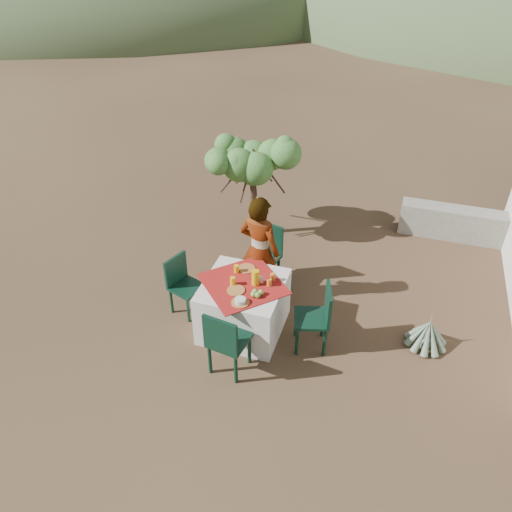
% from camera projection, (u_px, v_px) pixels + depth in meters
% --- Properties ---
extents(ground, '(160.00, 160.00, 0.00)m').
position_uv_depth(ground, '(204.00, 327.00, 6.79)').
color(ground, '#382319').
rests_on(ground, ground).
extents(table, '(1.30, 1.30, 0.76)m').
position_uv_depth(table, '(243.00, 306.00, 6.57)').
color(table, silver).
rests_on(table, ground).
extents(chair_far, '(0.55, 0.55, 0.97)m').
position_uv_depth(chair_far, '(265.00, 253.00, 7.30)').
color(chair_far, black).
rests_on(chair_far, ground).
extents(chair_near, '(0.50, 0.50, 0.95)m').
position_uv_depth(chair_near, '(226.00, 341.00, 5.85)').
color(chair_near, black).
rests_on(chair_near, ground).
extents(chair_left, '(0.50, 0.50, 0.86)m').
position_uv_depth(chair_left, '(182.00, 282.00, 6.83)').
color(chair_left, black).
rests_on(chair_left, ground).
extents(chair_right, '(0.53, 0.53, 0.93)m').
position_uv_depth(chair_right, '(318.00, 315.00, 6.23)').
color(chair_right, black).
rests_on(chair_right, ground).
extents(person, '(0.67, 0.52, 1.65)m').
position_uv_depth(person, '(259.00, 251.00, 6.84)').
color(person, '#8C6651').
rests_on(person, ground).
extents(shrub_tree, '(1.36, 1.33, 1.60)m').
position_uv_depth(shrub_tree, '(257.00, 166.00, 8.02)').
color(shrub_tree, '#402920').
rests_on(shrub_tree, ground).
extents(agave, '(0.54, 0.55, 0.58)m').
position_uv_depth(agave, '(427.00, 334.00, 6.41)').
color(agave, '#5D725C').
rests_on(agave, ground).
extents(stone_wall, '(2.60, 0.35, 0.55)m').
position_uv_depth(stone_wall, '(479.00, 227.00, 8.38)').
color(stone_wall, gray).
rests_on(stone_wall, ground).
extents(plate_far, '(0.23, 0.23, 0.01)m').
position_uv_depth(plate_far, '(247.00, 268.00, 6.60)').
color(plate_far, brown).
rests_on(plate_far, table).
extents(plate_near, '(0.23, 0.23, 0.01)m').
position_uv_depth(plate_near, '(236.00, 290.00, 6.23)').
color(plate_near, brown).
rests_on(plate_near, table).
extents(glass_far, '(0.07, 0.07, 0.11)m').
position_uv_depth(glass_far, '(236.00, 269.00, 6.52)').
color(glass_far, gold).
rests_on(glass_far, table).
extents(glass_near, '(0.07, 0.07, 0.11)m').
position_uv_depth(glass_near, '(233.00, 281.00, 6.30)').
color(glass_near, gold).
rests_on(glass_near, table).
extents(juice_pitcher, '(0.10, 0.10, 0.21)m').
position_uv_depth(juice_pitcher, '(255.00, 278.00, 6.28)').
color(juice_pitcher, gold).
rests_on(juice_pitcher, table).
extents(bowl_plate, '(0.22, 0.22, 0.01)m').
position_uv_depth(bowl_plate, '(240.00, 302.00, 6.04)').
color(bowl_plate, brown).
rests_on(bowl_plate, table).
extents(white_bowl, '(0.14, 0.14, 0.05)m').
position_uv_depth(white_bowl, '(240.00, 300.00, 6.02)').
color(white_bowl, silver).
rests_on(white_bowl, bowl_plate).
extents(jar_left, '(0.06, 0.06, 0.10)m').
position_uv_depth(jar_left, '(269.00, 282.00, 6.29)').
color(jar_left, orange).
rests_on(jar_left, table).
extents(jar_right, '(0.06, 0.06, 0.10)m').
position_uv_depth(jar_right, '(273.00, 277.00, 6.39)').
color(jar_right, orange).
rests_on(jar_right, table).
extents(napkin_holder, '(0.08, 0.06, 0.09)m').
position_uv_depth(napkin_holder, '(260.00, 279.00, 6.34)').
color(napkin_holder, silver).
rests_on(napkin_holder, table).
extents(fruit_cluster, '(0.15, 0.14, 0.07)m').
position_uv_depth(fruit_cluster, '(257.00, 293.00, 6.13)').
color(fruit_cluster, olive).
rests_on(fruit_cluster, table).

